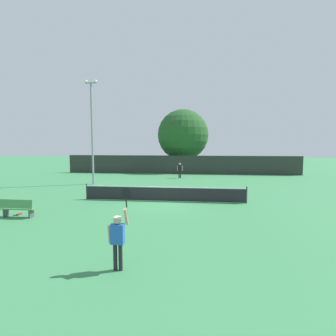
{
  "coord_description": "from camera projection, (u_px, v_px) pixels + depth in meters",
  "views": [
    {
      "loc": [
        2.23,
        -16.86,
        3.74
      ],
      "look_at": [
        -0.03,
        2.68,
        1.95
      ],
      "focal_mm": 28.09,
      "sensor_mm": 36.0,
      "label": 1
    }
  ],
  "objects": [
    {
      "name": "tennis_ball",
      "position": [
        179.0,
        194.0,
        19.72
      ],
      "size": [
        0.07,
        0.07,
        0.07
      ],
      "primitive_type": "sphere",
      "color": "#CCE033",
      "rests_on": "ground"
    },
    {
      "name": "spare_racket",
      "position": [
        19.0,
        214.0,
        14.07
      ],
      "size": [
        0.28,
        0.52,
        0.04
      ],
      "color": "black",
      "rests_on": "ground"
    },
    {
      "name": "large_tree",
      "position": [
        183.0,
        135.0,
        36.4
      ],
      "size": [
        7.01,
        7.01,
        8.53
      ],
      "color": "brown",
      "rests_on": "ground"
    },
    {
      "name": "parked_car_near",
      "position": [
        169.0,
        163.0,
        41.81
      ],
      "size": [
        2.48,
        4.43,
        1.69
      ],
      "rotation": [
        0.0,
        0.0,
        0.14
      ],
      "color": "white",
      "rests_on": "ground"
    },
    {
      "name": "ground_plane",
      "position": [
        164.0,
        201.0,
        17.27
      ],
      "size": [
        120.0,
        120.0,
        0.0
      ],
      "primitive_type": "plane",
      "color": "#387F4C"
    },
    {
      "name": "courtside_bench",
      "position": [
        18.0,
        208.0,
        13.39
      ],
      "size": [
        1.8,
        0.44,
        0.95
      ],
      "color": "#478C4C",
      "rests_on": "ground"
    },
    {
      "name": "player_serving",
      "position": [
        118.0,
        235.0,
        7.73
      ],
      "size": [
        0.68,
        0.39,
        2.47
      ],
      "color": "blue",
      "rests_on": "ground"
    },
    {
      "name": "tennis_net",
      "position": [
        164.0,
        193.0,
        17.23
      ],
      "size": [
        10.66,
        0.08,
        1.07
      ],
      "color": "#232328",
      "rests_on": "ground"
    },
    {
      "name": "perimeter_fence",
      "position": [
        181.0,
        165.0,
        33.14
      ],
      "size": [
        29.4,
        0.12,
        2.31
      ],
      "primitive_type": "cube",
      "color": "#2D332D",
      "rests_on": "ground"
    },
    {
      "name": "parked_car_mid",
      "position": [
        196.0,
        164.0,
        38.53
      ],
      "size": [
        2.1,
        4.29,
        1.69
      ],
      "rotation": [
        0.0,
        0.0,
        0.05
      ],
      "color": "red",
      "rests_on": "ground"
    },
    {
      "name": "light_pole",
      "position": [
        92.0,
        127.0,
        24.19
      ],
      "size": [
        1.18,
        0.28,
        9.56
      ],
      "color": "gray",
      "rests_on": "ground"
    },
    {
      "name": "player_receiving",
      "position": [
        180.0,
        169.0,
        28.95
      ],
      "size": [
        0.57,
        0.24,
        1.67
      ],
      "rotation": [
        0.0,
        0.0,
        3.14
      ],
      "color": "black",
      "rests_on": "ground"
    },
    {
      "name": "parked_car_far",
      "position": [
        247.0,
        164.0,
        40.24
      ],
      "size": [
        2.33,
        4.37,
        1.69
      ],
      "rotation": [
        0.0,
        0.0,
        0.1
      ],
      "color": "white",
      "rests_on": "ground"
    }
  ]
}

